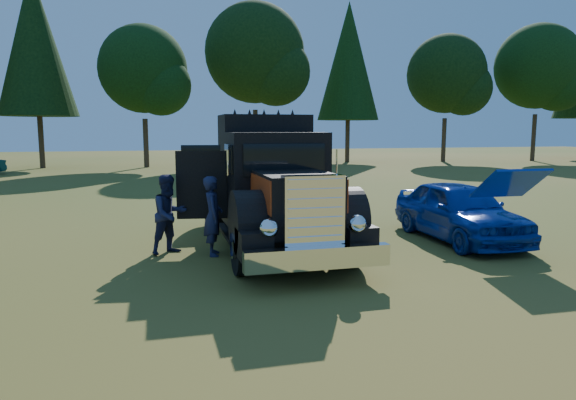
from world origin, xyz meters
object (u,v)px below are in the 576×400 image
Objects in this scene: diamond_t_truck at (272,191)px; spectator_near at (213,216)px; hotrod_coupe at (459,211)px; spectator_far at (169,214)px.

spectator_near is (-1.39, -0.45, -0.43)m from diamond_t_truck.
diamond_t_truck is 1.66× the size of hotrod_coupe.
hotrod_coupe is 6.80m from spectator_far.
diamond_t_truck reaches higher than hotrod_coupe.
spectator_near is at bearing 179.91° from hotrod_coupe.
spectator_far is (-6.79, 0.41, 0.13)m from hotrod_coupe.
hotrod_coupe is at bearing -5.84° from diamond_t_truck.
diamond_t_truck is 4.18× the size of spectator_far.
diamond_t_truck reaches higher than spectator_far.
spectator_far is (-0.89, 0.40, 0.01)m from spectator_near.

